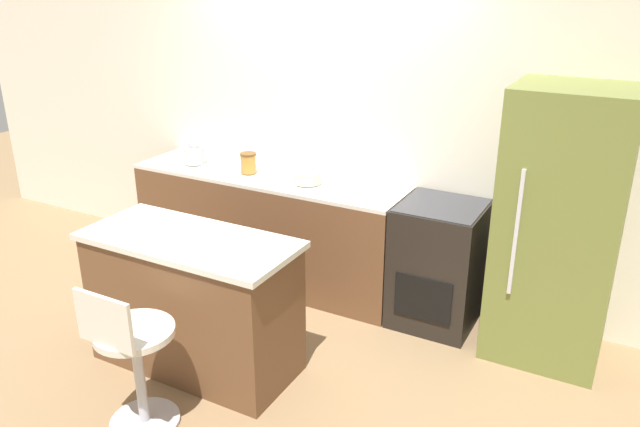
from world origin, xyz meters
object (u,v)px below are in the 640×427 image
oven_range (438,264)px  kettle (194,153)px  refrigerator (559,228)px  stool_chair (133,358)px  mixing_bowl (307,177)px

oven_range → kettle: 2.27m
refrigerator → stool_chair: size_ratio=1.96×
kettle → refrigerator: bearing=0.1°
refrigerator → mixing_bowl: bearing=-179.8°
refrigerator → mixing_bowl: 1.88m
oven_range → kettle: (-2.20, -0.03, 0.56)m
oven_range → stool_chair: (-1.12, -1.96, -0.00)m
stool_chair → mixing_bowl: (0.03, 1.93, 0.51)m
mixing_bowl → stool_chair: bearing=-90.9°
kettle → stool_chair: bearing=-60.7°
refrigerator → kettle: refrigerator is taller
oven_range → refrigerator: refrigerator is taller
stool_chair → mixing_bowl: mixing_bowl is taller
oven_range → refrigerator: (0.79, -0.02, 0.46)m
kettle → mixing_bowl: (1.12, 0.00, -0.04)m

